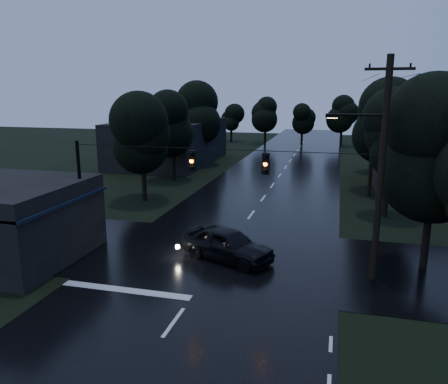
% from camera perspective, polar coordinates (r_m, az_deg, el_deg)
% --- Properties ---
extents(main_road, '(12.00, 120.00, 0.02)m').
position_cam_1_polar(main_road, '(40.22, 6.33, 0.82)').
color(main_road, black).
rests_on(main_road, ground).
extents(cross_street, '(60.00, 9.00, 0.02)m').
position_cam_1_polar(cross_street, '(23.26, -0.31, -8.37)').
color(cross_street, black).
rests_on(cross_street, ground).
extents(building_far_right, '(10.00, 14.00, 4.40)m').
position_cam_1_polar(building_far_right, '(44.17, 25.52, 3.62)').
color(building_far_right, black).
rests_on(building_far_right, ground).
extents(building_far_left, '(10.00, 16.00, 5.00)m').
position_cam_1_polar(building_far_left, '(53.03, -7.17, 6.52)').
color(building_far_left, black).
rests_on(building_far_left, ground).
extents(utility_pole_main, '(3.50, 0.30, 10.00)m').
position_cam_1_polar(utility_pole_main, '(20.25, 19.62, 3.08)').
color(utility_pole_main, black).
rests_on(utility_pole_main, ground).
extents(utility_pole_far, '(2.00, 0.30, 7.50)m').
position_cam_1_polar(utility_pole_far, '(37.29, 18.79, 5.29)').
color(utility_pole_far, black).
rests_on(utility_pole_far, ground).
extents(anchor_pole_left, '(0.18, 0.18, 6.00)m').
position_cam_1_polar(anchor_pole_left, '(24.46, -18.18, -0.59)').
color(anchor_pole_left, black).
rests_on(anchor_pole_left, ground).
extents(span_signals, '(15.00, 0.37, 1.12)m').
position_cam_1_polar(span_signals, '(20.79, 0.44, 4.04)').
color(span_signals, black).
rests_on(span_signals, ground).
extents(tree_corner_near, '(4.48, 4.48, 9.44)m').
position_cam_1_polar(tree_corner_near, '(22.48, 25.97, 5.34)').
color(tree_corner_near, black).
rests_on(tree_corner_near, ground).
extents(tree_left_a, '(3.92, 3.92, 8.26)m').
position_cam_1_polar(tree_left_a, '(34.34, -10.66, 7.43)').
color(tree_left_a, black).
rests_on(tree_left_a, ground).
extents(tree_left_b, '(4.20, 4.20, 8.85)m').
position_cam_1_polar(tree_left_b, '(41.87, -6.74, 9.07)').
color(tree_left_b, black).
rests_on(tree_left_b, ground).
extents(tree_left_c, '(4.48, 4.48, 9.44)m').
position_cam_1_polar(tree_left_c, '(51.45, -3.28, 10.30)').
color(tree_left_c, black).
rests_on(tree_left_c, ground).
extents(tree_right_a, '(4.20, 4.20, 8.85)m').
position_cam_1_polar(tree_right_a, '(31.23, 21.02, 6.93)').
color(tree_right_a, black).
rests_on(tree_right_a, ground).
extents(tree_right_b, '(4.48, 4.48, 9.44)m').
position_cam_1_polar(tree_right_b, '(39.19, 20.74, 8.60)').
color(tree_right_b, black).
rests_on(tree_right_b, ground).
extents(tree_right_c, '(4.76, 4.76, 10.03)m').
position_cam_1_polar(tree_right_c, '(49.17, 20.34, 9.83)').
color(tree_right_c, black).
rests_on(tree_right_c, ground).
extents(car, '(5.36, 3.71, 1.69)m').
position_cam_1_polar(car, '(22.52, 0.46, -6.81)').
color(car, black).
rests_on(car, ground).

